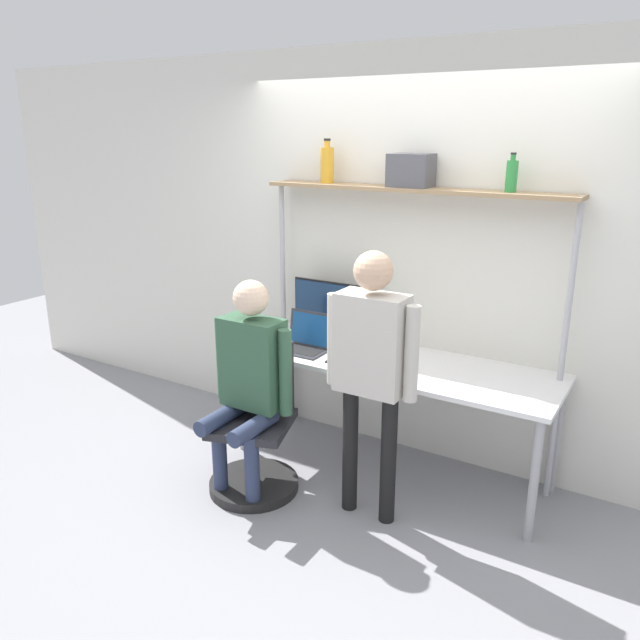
# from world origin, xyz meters

# --- Properties ---
(ground_plane) EXTENTS (12.00, 12.00, 0.00)m
(ground_plane) POSITION_xyz_m (0.00, 0.00, 0.00)
(ground_plane) COLOR gray
(wall_back) EXTENTS (8.00, 0.06, 2.70)m
(wall_back) POSITION_xyz_m (0.00, 0.74, 1.35)
(wall_back) COLOR silver
(wall_back) RESTS_ON ground_plane
(desk) EXTENTS (2.11, 0.69, 0.77)m
(desk) POSITION_xyz_m (0.00, 0.37, 0.70)
(desk) COLOR white
(desk) RESTS_ON ground_plane
(shelf_unit) EXTENTS (2.00, 0.23, 1.83)m
(shelf_unit) POSITION_xyz_m (0.00, 0.59, 1.56)
(shelf_unit) COLOR #997A56
(shelf_unit) RESTS_ON ground_plane
(monitor) EXTENTS (0.57, 0.20, 0.41)m
(monitor) POSITION_xyz_m (-0.56, 0.55, 1.00)
(monitor) COLOR black
(monitor) RESTS_ON desk
(laptop) EXTENTS (0.32, 0.24, 0.25)m
(laptop) POSITION_xyz_m (-0.58, 0.27, 0.84)
(laptop) COLOR #333338
(laptop) RESTS_ON desk
(cell_phone) EXTENTS (0.07, 0.15, 0.01)m
(cell_phone) POSITION_xyz_m (-0.30, 0.18, 0.78)
(cell_phone) COLOR black
(cell_phone) RESTS_ON desk
(office_chair) EXTENTS (0.58, 0.58, 0.93)m
(office_chair) POSITION_xyz_m (-0.62, -0.26, 0.28)
(office_chair) COLOR black
(office_chair) RESTS_ON ground_plane
(person_seated) EXTENTS (0.55, 0.47, 1.35)m
(person_seated) POSITION_xyz_m (-0.61, -0.31, 0.79)
(person_seated) COLOR #2D3856
(person_seated) RESTS_ON ground_plane
(person_standing) EXTENTS (0.55, 0.21, 1.57)m
(person_standing) POSITION_xyz_m (0.12, -0.16, 1.00)
(person_standing) COLOR black
(person_standing) RESTS_ON ground_plane
(bottle_green) EXTENTS (0.07, 0.07, 0.22)m
(bottle_green) POSITION_xyz_m (0.60, 0.59, 1.93)
(bottle_green) COLOR #2D8C3F
(bottle_green) RESTS_ON shelf_unit
(bottle_amber) EXTENTS (0.09, 0.09, 0.28)m
(bottle_amber) POSITION_xyz_m (-0.61, 0.59, 1.96)
(bottle_amber) COLOR gold
(bottle_amber) RESTS_ON shelf_unit
(storage_box) EXTENTS (0.26, 0.19, 0.20)m
(storage_box) POSITION_xyz_m (-0.01, 0.59, 1.93)
(storage_box) COLOR #4C4C51
(storage_box) RESTS_ON shelf_unit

